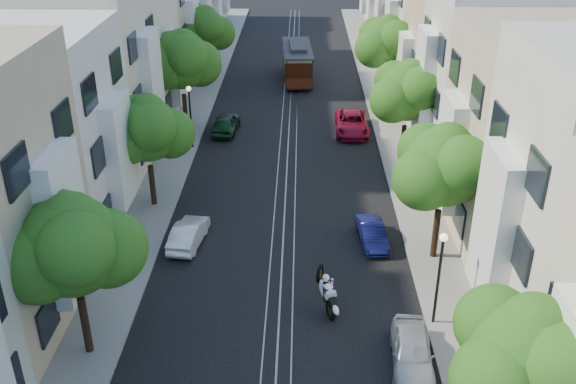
# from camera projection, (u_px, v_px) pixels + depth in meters

# --- Properties ---
(ground) EXTENTS (200.00, 200.00, 0.00)m
(ground) POSITION_uv_depth(u_px,v_px,m) (290.00, 118.00, 47.70)
(ground) COLOR black
(ground) RESTS_ON ground
(sidewalk_east) EXTENTS (2.50, 80.00, 0.12)m
(sidewalk_east) POSITION_uv_depth(u_px,v_px,m) (387.00, 117.00, 47.54)
(sidewalk_east) COLOR gray
(sidewalk_east) RESTS_ON ground
(sidewalk_west) EXTENTS (2.50, 80.00, 0.12)m
(sidewalk_west) POSITION_uv_depth(u_px,v_px,m) (193.00, 116.00, 47.81)
(sidewalk_west) COLOR gray
(sidewalk_west) RESTS_ON ground
(rail_left) EXTENTS (0.06, 80.00, 0.02)m
(rail_left) POSITION_uv_depth(u_px,v_px,m) (282.00, 117.00, 47.71)
(rail_left) COLOR gray
(rail_left) RESTS_ON ground
(rail_slot) EXTENTS (0.06, 80.00, 0.02)m
(rail_slot) POSITION_uv_depth(u_px,v_px,m) (290.00, 117.00, 47.70)
(rail_slot) COLOR gray
(rail_slot) RESTS_ON ground
(rail_right) EXTENTS (0.06, 80.00, 0.02)m
(rail_right) POSITION_uv_depth(u_px,v_px,m) (297.00, 117.00, 47.69)
(rail_right) COLOR gray
(rail_right) RESTS_ON ground
(lane_line) EXTENTS (0.08, 80.00, 0.01)m
(lane_line) POSITION_uv_depth(u_px,v_px,m) (290.00, 117.00, 47.70)
(lane_line) COLOR tan
(lane_line) RESTS_ON ground
(townhouses_east) EXTENTS (7.75, 72.00, 12.00)m
(townhouses_east) POSITION_uv_depth(u_px,v_px,m) (458.00, 50.00, 45.05)
(townhouses_east) COLOR beige
(townhouses_east) RESTS_ON ground
(townhouses_west) EXTENTS (7.75, 72.00, 11.76)m
(townhouses_west) POSITION_uv_depth(u_px,v_px,m) (123.00, 49.00, 45.54)
(townhouses_west) COLOR silver
(townhouses_west) RESTS_ON ground
(tree_e_a) EXTENTS (4.72, 3.87, 6.27)m
(tree_e_a) POSITION_uv_depth(u_px,v_px,m) (529.00, 359.00, 17.93)
(tree_e_a) COLOR black
(tree_e_a) RESTS_ON ground
(tree_e_b) EXTENTS (4.93, 4.08, 6.68)m
(tree_e_b) POSITION_uv_depth(u_px,v_px,m) (445.00, 168.00, 28.47)
(tree_e_b) COLOR black
(tree_e_b) RESTS_ON ground
(tree_e_c) EXTENTS (4.84, 3.99, 6.52)m
(tree_e_c) POSITION_uv_depth(u_px,v_px,m) (408.00, 93.00, 38.33)
(tree_e_c) COLOR black
(tree_e_c) RESTS_ON ground
(tree_e_d) EXTENTS (5.01, 4.16, 6.85)m
(tree_e_d) POSITION_uv_depth(u_px,v_px,m) (387.00, 43.00, 48.01)
(tree_e_d) COLOR black
(tree_e_d) RESTS_ON ground
(tree_w_a) EXTENTS (4.93, 4.08, 6.68)m
(tree_w_a) POSITION_uv_depth(u_px,v_px,m) (73.00, 248.00, 22.50)
(tree_w_a) COLOR black
(tree_w_a) RESTS_ON ground
(tree_w_b) EXTENTS (4.72, 3.87, 6.27)m
(tree_w_b) POSITION_uv_depth(u_px,v_px,m) (148.00, 131.00, 33.34)
(tree_w_b) COLOR black
(tree_w_b) RESTS_ON ground
(tree_w_c) EXTENTS (5.13, 4.28, 7.09)m
(tree_w_c) POSITION_uv_depth(u_px,v_px,m) (182.00, 61.00, 42.84)
(tree_w_c) COLOR black
(tree_w_c) RESTS_ON ground
(tree_w_d) EXTENTS (4.84, 3.99, 6.52)m
(tree_w_d) POSITION_uv_depth(u_px,v_px,m) (205.00, 31.00, 52.85)
(tree_w_d) COLOR black
(tree_w_d) RESTS_ON ground
(lamp_east) EXTENTS (0.32, 0.32, 4.16)m
(lamp_east) POSITION_uv_depth(u_px,v_px,m) (440.00, 266.00, 24.91)
(lamp_east) COLOR black
(lamp_east) RESTS_ON ground
(lamp_west) EXTENTS (0.32, 0.32, 4.16)m
(lamp_west) POSITION_uv_depth(u_px,v_px,m) (190.00, 108.00, 41.18)
(lamp_west) COLOR black
(lamp_west) RESTS_ON ground
(sportbike_rider) EXTENTS (0.91, 2.19, 1.81)m
(sportbike_rider) POSITION_uv_depth(u_px,v_px,m) (327.00, 291.00, 26.58)
(sportbike_rider) COLOR black
(sportbike_rider) RESTS_ON ground
(cable_car) EXTENTS (2.80, 7.71, 2.92)m
(cable_car) POSITION_uv_depth(u_px,v_px,m) (297.00, 60.00, 55.33)
(cable_car) COLOR black
(cable_car) RESTS_ON ground
(parked_car_e_near) EXTENTS (1.79, 3.86, 1.28)m
(parked_car_e_near) POSITION_uv_depth(u_px,v_px,m) (412.00, 351.00, 23.79)
(parked_car_e_near) COLOR #A7ABB3
(parked_car_e_near) RESTS_ON ground
(parked_car_e_mid) EXTENTS (1.48, 3.37, 1.07)m
(parked_car_e_mid) POSITION_uv_depth(u_px,v_px,m) (372.00, 233.00, 31.59)
(parked_car_e_mid) COLOR #0D0F42
(parked_car_e_mid) RESTS_ON ground
(parked_car_e_far) EXTENTS (2.32, 4.88, 1.35)m
(parked_car_e_far) POSITION_uv_depth(u_px,v_px,m) (352.00, 123.00, 44.79)
(parked_car_e_far) COLOR maroon
(parked_car_e_far) RESTS_ON ground
(parked_car_w_mid) EXTENTS (1.70, 3.71, 1.18)m
(parked_car_w_mid) POSITION_uv_depth(u_px,v_px,m) (189.00, 233.00, 31.50)
(parked_car_w_mid) COLOR silver
(parked_car_w_mid) RESTS_ON ground
(parked_car_w_far) EXTENTS (1.91, 4.10, 1.36)m
(parked_car_w_far) POSITION_uv_depth(u_px,v_px,m) (226.00, 123.00, 44.79)
(parked_car_w_far) COLOR #153620
(parked_car_w_far) RESTS_ON ground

